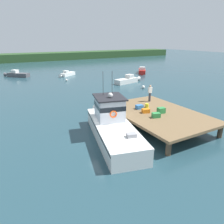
% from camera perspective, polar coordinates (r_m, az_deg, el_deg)
% --- Properties ---
extents(ground_plane, '(200.00, 200.00, 0.00)m').
position_cam_1_polar(ground_plane, '(16.04, -1.19, -6.93)').
color(ground_plane, '#23424C').
extents(dock, '(6.00, 9.00, 1.20)m').
position_cam_1_polar(dock, '(18.20, 12.20, -0.44)').
color(dock, '#4C3D2D').
rests_on(dock, ground).
extents(main_fishing_boat, '(4.44, 9.95, 4.80)m').
position_cam_1_polar(main_fishing_boat, '(15.76, -0.12, -3.38)').
color(main_fishing_boat, white).
rests_on(main_fishing_boat, ground).
extents(crate_single_far, '(0.62, 0.46, 0.35)m').
position_cam_1_polar(crate_single_far, '(18.73, 7.40, 1.39)').
color(crate_single_far, '#3370B2').
rests_on(crate_single_far, dock).
extents(crate_stack_near_edge, '(0.65, 0.51, 0.47)m').
position_cam_1_polar(crate_stack_near_edge, '(17.95, 13.14, 0.43)').
color(crate_stack_near_edge, '#2D8442').
rests_on(crate_stack_near_edge, dock).
extents(crate_single_by_cleat, '(0.70, 0.59, 0.37)m').
position_cam_1_polar(crate_single_by_cleat, '(16.90, 11.82, -0.84)').
color(crate_single_by_cleat, '#2D8442').
rests_on(crate_single_by_cleat, dock).
extents(crate_stack_mid_dock, '(0.70, 0.59, 0.34)m').
position_cam_1_polar(crate_stack_mid_dock, '(17.82, 9.10, 0.35)').
color(crate_stack_mid_dock, orange).
rests_on(crate_stack_mid_dock, dock).
extents(bait_bucket, '(0.32, 0.32, 0.34)m').
position_cam_1_polar(bait_bucket, '(19.20, 9.40, 1.73)').
color(bait_bucket, yellow).
rests_on(bait_bucket, dock).
extents(deckhand_by_the_boat, '(0.36, 0.22, 1.63)m').
position_cam_1_polar(deckhand_by_the_boat, '(20.95, 10.20, 5.13)').
color(deckhand_by_the_boat, '#383842').
rests_on(deckhand_by_the_boat, dock).
extents(moored_boat_near_channel, '(3.99, 3.11, 1.08)m').
position_cam_1_polar(moored_boat_near_channel, '(43.27, -12.06, 10.00)').
color(moored_boat_near_channel, white).
rests_on(moored_boat_near_channel, ground).
extents(moored_boat_far_right, '(4.10, 4.96, 1.37)m').
position_cam_1_polar(moored_boat_far_right, '(46.11, 8.11, 10.91)').
color(moored_boat_far_right, red).
rests_on(moored_boat_far_right, ground).
extents(moored_boat_mid_harbor, '(5.48, 2.31, 1.37)m').
position_cam_1_polar(moored_boat_mid_harbor, '(35.65, 4.33, 8.59)').
color(moored_boat_mid_harbor, silver).
rests_on(moored_boat_mid_harbor, ground).
extents(moored_boat_far_left, '(4.50, 4.27, 1.32)m').
position_cam_1_polar(moored_boat_far_left, '(45.18, -24.31, 9.22)').
color(moored_boat_far_left, '#4C4C51').
rests_on(moored_boat_far_left, ground).
extents(mooring_buoy_outer, '(0.49, 0.49, 0.49)m').
position_cam_1_polar(mooring_buoy_outer, '(31.73, 8.44, 6.68)').
color(mooring_buoy_outer, silver).
rests_on(mooring_buoy_outer, ground).
extents(mooring_buoy_inshore, '(0.37, 0.37, 0.37)m').
position_cam_1_polar(mooring_buoy_inshore, '(37.93, -12.19, 8.43)').
color(mooring_buoy_inshore, silver).
rests_on(mooring_buoy_inshore, ground).
extents(far_shoreline, '(120.00, 8.00, 2.40)m').
position_cam_1_polar(far_shoreline, '(75.21, -24.91, 13.14)').
color(far_shoreline, '#284723').
rests_on(far_shoreline, ground).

